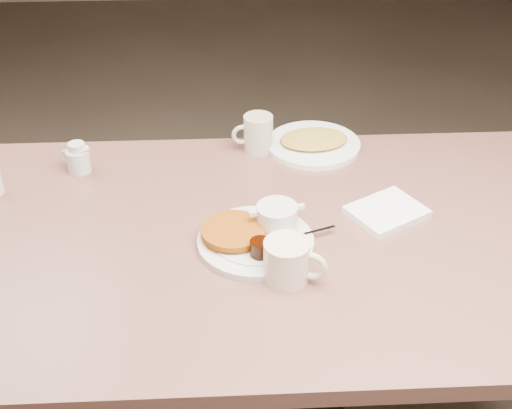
{
  "coord_description": "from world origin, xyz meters",
  "views": [
    {
      "loc": [
        -0.06,
        -1.24,
        1.68
      ],
      "look_at": [
        0.0,
        0.02,
        0.82
      ],
      "focal_mm": 48.73,
      "sensor_mm": 36.0,
      "label": 1
    }
  ],
  "objects_px": {
    "coffee_mug_near": "(288,261)",
    "coffee_mug_far": "(257,133)",
    "main_plate": "(257,234)",
    "creamer_right": "(78,158)",
    "hash_plate": "(314,143)",
    "diner_table": "(256,293)"
  },
  "relations": [
    {
      "from": "diner_table",
      "to": "coffee_mug_near",
      "type": "xyz_separation_m",
      "value": [
        0.06,
        -0.15,
        0.22
      ]
    },
    {
      "from": "diner_table",
      "to": "main_plate",
      "type": "relative_size",
      "value": 4.52
    },
    {
      "from": "main_plate",
      "to": "coffee_mug_near",
      "type": "xyz_separation_m",
      "value": [
        0.06,
        -0.13,
        0.02
      ]
    },
    {
      "from": "coffee_mug_far",
      "to": "creamer_right",
      "type": "bearing_deg",
      "value": -169.6
    },
    {
      "from": "coffee_mug_near",
      "to": "creamer_right",
      "type": "distance_m",
      "value": 0.67
    },
    {
      "from": "main_plate",
      "to": "coffee_mug_near",
      "type": "relative_size",
      "value": 2.3
    },
    {
      "from": "diner_table",
      "to": "hash_plate",
      "type": "distance_m",
      "value": 0.46
    },
    {
      "from": "diner_table",
      "to": "main_plate",
      "type": "distance_m",
      "value": 0.19
    },
    {
      "from": "coffee_mug_far",
      "to": "hash_plate",
      "type": "relative_size",
      "value": 0.41
    },
    {
      "from": "coffee_mug_far",
      "to": "hash_plate",
      "type": "xyz_separation_m",
      "value": [
        0.15,
        0.01,
        -0.04
      ]
    },
    {
      "from": "main_plate",
      "to": "coffee_mug_far",
      "type": "xyz_separation_m",
      "value": [
        0.02,
        0.41,
        0.03
      ]
    },
    {
      "from": "main_plate",
      "to": "creamer_right",
      "type": "height_order",
      "value": "creamer_right"
    },
    {
      "from": "main_plate",
      "to": "hash_plate",
      "type": "relative_size",
      "value": 1.19
    },
    {
      "from": "hash_plate",
      "to": "diner_table",
      "type": "bearing_deg",
      "value": -114.06
    },
    {
      "from": "diner_table",
      "to": "hash_plate",
      "type": "height_order",
      "value": "hash_plate"
    },
    {
      "from": "main_plate",
      "to": "creamer_right",
      "type": "xyz_separation_m",
      "value": [
        -0.44,
        0.32,
        0.01
      ]
    },
    {
      "from": "main_plate",
      "to": "creamer_right",
      "type": "distance_m",
      "value": 0.54
    },
    {
      "from": "coffee_mug_near",
      "to": "creamer_right",
      "type": "bearing_deg",
      "value": 137.88
    },
    {
      "from": "creamer_right",
      "to": "main_plate",
      "type": "bearing_deg",
      "value": -36.28
    },
    {
      "from": "coffee_mug_near",
      "to": "coffee_mug_far",
      "type": "xyz_separation_m",
      "value": [
        -0.04,
        0.53,
        0.0
      ]
    },
    {
      "from": "main_plate",
      "to": "coffee_mug_near",
      "type": "bearing_deg",
      "value": -65.61
    },
    {
      "from": "creamer_right",
      "to": "coffee_mug_far",
      "type": "bearing_deg",
      "value": 10.4
    }
  ]
}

